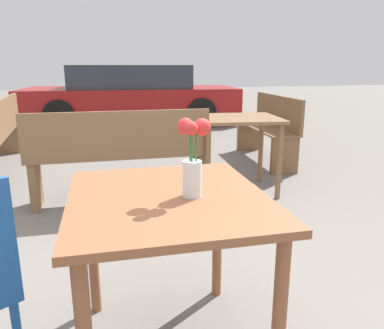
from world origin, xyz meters
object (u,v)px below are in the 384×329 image
bench_far (0,131)px  bench_middle (120,154)px  flower_vase (193,162)px  table_front (168,221)px  bench_near (270,127)px  table_back (237,130)px  parked_car (131,96)px

bench_far → bench_middle: bearing=-50.1°
bench_middle → flower_vase: bearing=-85.8°
table_front → bench_far: bench_far is taller
flower_vase → bench_near: 3.63m
bench_middle → bench_far: 1.98m
table_back → parked_car: parked_car is taller
bench_near → table_back: 1.38m
bench_near → bench_middle: same height
table_back → parked_car: (-0.50, 4.92, -0.02)m
flower_vase → table_front: bearing=155.7°
flower_vase → bench_middle: size_ratio=0.19×
flower_vase → table_back: bearing=63.8°
bench_near → parked_car: 4.11m
table_front → parked_car: 6.93m
table_front → flower_vase: flower_vase is taller
bench_far → parked_car: parked_car is taller
flower_vase → bench_far: flower_vase is taller
flower_vase → bench_middle: 1.99m
table_front → table_back: size_ratio=1.00×
bench_near → bench_far: bearing=173.2°
table_back → parked_car: bearing=95.8°
table_back → bench_near: bearing=50.2°
flower_vase → bench_middle: flower_vase is taller
bench_near → parked_car: (-1.38, 3.87, 0.14)m
parked_car → table_front: bearing=-94.9°
bench_far → parked_car: (1.91, 3.48, 0.11)m
bench_near → bench_middle: size_ratio=0.90×
table_front → flower_vase: bearing=-24.3°
bench_near → bench_far: same height
parked_car → bench_near: bearing=-70.4°
bench_far → table_back: bearing=-30.9°
bench_far → table_back: bench_far is taller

